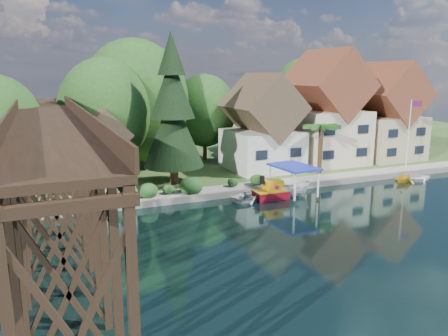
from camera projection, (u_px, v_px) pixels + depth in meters
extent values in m
plane|color=black|center=(277.00, 223.00, 33.99)|extent=(140.00, 140.00, 0.00)
cube|color=#314E1F|center=(162.00, 151.00, 64.53)|extent=(140.00, 52.00, 0.50)
cube|color=slate|center=(272.00, 189.00, 42.65)|extent=(60.00, 0.40, 0.62)
cube|color=gray|center=(283.00, 182.00, 44.54)|extent=(50.00, 2.60, 0.06)
cube|color=black|center=(76.00, 332.00, 12.64)|extent=(4.00, 0.36, 8.00)
cube|color=black|center=(68.00, 284.00, 15.52)|extent=(4.00, 0.36, 8.00)
cube|color=black|center=(63.00, 251.00, 18.39)|extent=(4.00, 0.36, 8.00)
cube|color=black|center=(59.00, 228.00, 21.27)|extent=(4.00, 0.36, 8.00)
cube|color=black|center=(56.00, 209.00, 24.15)|extent=(4.00, 0.36, 8.00)
cube|color=black|center=(54.00, 195.00, 27.03)|extent=(4.00, 0.36, 8.00)
cube|color=black|center=(52.00, 183.00, 29.91)|extent=(4.00, 0.36, 8.00)
cube|color=black|center=(50.00, 174.00, 32.79)|extent=(4.00, 0.36, 8.00)
cube|color=black|center=(49.00, 166.00, 35.67)|extent=(4.00, 0.36, 8.00)
cube|color=black|center=(48.00, 159.00, 38.55)|extent=(4.00, 0.36, 8.00)
cube|color=black|center=(47.00, 153.00, 41.43)|extent=(4.00, 0.36, 8.00)
cube|color=black|center=(46.00, 148.00, 44.31)|extent=(4.00, 0.36, 8.00)
cube|color=black|center=(46.00, 143.00, 47.18)|extent=(4.00, 0.36, 8.00)
cube|color=black|center=(45.00, 139.00, 50.06)|extent=(4.00, 0.36, 8.00)
cube|color=black|center=(19.00, 121.00, 30.91)|extent=(0.35, 44.00, 0.35)
cube|color=black|center=(71.00, 119.00, 32.25)|extent=(0.35, 44.00, 0.35)
cube|color=black|center=(46.00, 116.00, 31.51)|extent=(4.00, 44.00, 0.30)
cube|color=black|center=(14.00, 109.00, 30.63)|extent=(0.12, 44.00, 0.80)
cube|color=black|center=(74.00, 108.00, 32.16)|extent=(0.12, 44.00, 0.80)
cube|color=silver|center=(261.00, 150.00, 50.49)|extent=(7.50, 8.00, 4.50)
cube|color=#493726|center=(262.00, 107.00, 49.44)|extent=(7.64, 8.64, 7.64)
cube|color=black|center=(262.00, 155.00, 46.00)|extent=(1.35, 0.08, 1.00)
cube|color=black|center=(296.00, 152.00, 47.61)|extent=(1.35, 0.08, 1.00)
cube|color=beige|center=(324.00, 136.00, 54.17)|extent=(8.50, 8.50, 6.50)
cube|color=brown|center=(326.00, 85.00, 52.84)|extent=(8.65, 9.18, 8.65)
cube|color=black|center=(329.00, 140.00, 49.33)|extent=(1.53, 0.08, 1.00)
cube|color=black|center=(363.00, 137.00, 51.15)|extent=(1.53, 0.08, 1.00)
cube|color=tan|center=(383.00, 137.00, 57.26)|extent=(8.00, 8.00, 5.50)
cube|color=brown|center=(386.00, 94.00, 56.08)|extent=(8.15, 8.64, 8.15)
cube|color=black|center=(393.00, 140.00, 52.72)|extent=(1.44, 0.08, 1.00)
cube|color=black|center=(420.00, 138.00, 54.43)|extent=(1.44, 0.08, 1.00)
cube|color=silver|center=(104.00, 170.00, 42.36)|extent=(5.00, 5.00, 3.50)
cube|color=#493726|center=(102.00, 133.00, 41.61)|extent=(5.09, 5.40, 5.09)
cube|color=black|center=(92.00, 175.00, 39.50)|extent=(0.90, 0.08, 1.00)
cube|color=black|center=(124.00, 172.00, 40.57)|extent=(0.90, 0.08, 1.00)
cylinder|color=#382314|center=(108.00, 156.00, 46.68)|extent=(0.50, 0.50, 4.50)
ellipsoid|color=#1F4619|center=(105.00, 111.00, 45.68)|extent=(4.40, 4.40, 5.06)
cylinder|color=#382314|center=(137.00, 146.00, 51.76)|extent=(0.50, 0.50, 4.95)
ellipsoid|color=#1F4619|center=(135.00, 102.00, 50.67)|extent=(5.00, 5.00, 5.75)
cylinder|color=#382314|center=(205.00, 144.00, 56.20)|extent=(0.50, 0.50, 4.05)
ellipsoid|color=#1F4619|center=(205.00, 111.00, 55.30)|extent=(4.00, 4.00, 4.60)
cylinder|color=#382314|center=(304.00, 136.00, 61.89)|extent=(0.50, 0.50, 4.50)
ellipsoid|color=#1F4619|center=(305.00, 102.00, 60.89)|extent=(4.60, 4.60, 5.29)
cylinder|color=#382314|center=(368.00, 140.00, 61.45)|extent=(0.50, 0.50, 3.60)
ellipsoid|color=#1F4619|center=(370.00, 113.00, 60.65)|extent=(3.80, 3.80, 4.37)
cylinder|color=#382314|center=(1.00, 174.00, 39.31)|extent=(0.50, 0.50, 4.05)
ellipsoid|color=#1F4518|center=(148.00, 189.00, 38.94)|extent=(1.98, 1.98, 1.53)
ellipsoid|color=#1F4518|center=(169.00, 188.00, 40.01)|extent=(1.54, 1.54, 1.19)
ellipsoid|color=#1F4518|center=(191.00, 185.00, 40.28)|extent=(2.20, 2.20, 1.70)
ellipsoid|color=#1F4518|center=(113.00, 193.00, 37.99)|extent=(1.76, 1.76, 1.36)
ellipsoid|color=#1F4518|center=(233.00, 181.00, 42.59)|extent=(1.54, 1.54, 1.19)
ellipsoid|color=#1F4518|center=(257.00, 179.00, 43.26)|extent=(1.76, 1.76, 1.36)
cylinder|color=#382314|center=(174.00, 170.00, 43.80)|extent=(0.82, 0.82, 2.74)
cone|color=black|center=(173.00, 130.00, 42.93)|extent=(6.02, 6.02, 7.30)
cone|color=black|center=(172.00, 87.00, 42.07)|extent=(4.38, 4.38, 5.93)
cone|color=black|center=(171.00, 53.00, 41.40)|extent=(2.74, 2.74, 4.11)
cylinder|color=#382314|center=(320.00, 151.00, 48.32)|extent=(0.50, 0.50, 5.00)
ellipsoid|color=#1E4A18|center=(321.00, 126.00, 47.75)|extent=(4.30, 4.30, 1.14)
cylinder|color=white|center=(409.00, 134.00, 50.64)|extent=(0.11, 0.11, 7.99)
cube|color=#B10C18|center=(417.00, 104.00, 49.88)|extent=(1.05, 0.52, 0.68)
cube|color=#AD0B1E|center=(271.00, 195.00, 40.34)|extent=(3.14, 1.68, 0.84)
cube|color=orange|center=(271.00, 191.00, 40.25)|extent=(3.24, 1.79, 0.10)
cube|color=orange|center=(273.00, 186.00, 40.24)|extent=(1.68, 1.26, 1.04)
cylinder|color=black|center=(262.00, 180.00, 39.66)|extent=(0.46, 0.46, 0.73)
cylinder|color=#9F0C5E|center=(276.00, 187.00, 39.65)|extent=(0.38, 0.08, 0.38)
cylinder|color=#9F0C5E|center=(270.00, 184.00, 40.82)|extent=(0.38, 0.08, 0.38)
cylinder|color=#9F0C5E|center=(281.00, 185.00, 40.55)|extent=(0.08, 0.38, 0.38)
imported|color=white|center=(254.00, 195.00, 40.24)|extent=(4.86, 3.86, 0.90)
imported|color=silver|center=(293.00, 189.00, 41.09)|extent=(3.82, 1.67, 1.44)
cube|color=#1C2EB7|center=(294.00, 167.00, 40.64)|extent=(3.50, 4.83, 0.17)
cylinder|color=white|center=(318.00, 183.00, 39.73)|extent=(0.17, 0.17, 2.59)
cylinder|color=white|center=(292.00, 175.00, 43.24)|extent=(0.17, 0.17, 2.59)
cylinder|color=white|center=(295.00, 187.00, 38.57)|extent=(0.17, 0.17, 2.59)
cylinder|color=white|center=(270.00, 177.00, 42.08)|extent=(0.17, 0.17, 2.59)
imported|color=yellow|center=(404.00, 176.00, 46.56)|extent=(3.12, 2.86, 1.39)
imported|color=white|center=(421.00, 177.00, 47.61)|extent=(3.58, 2.81, 0.68)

